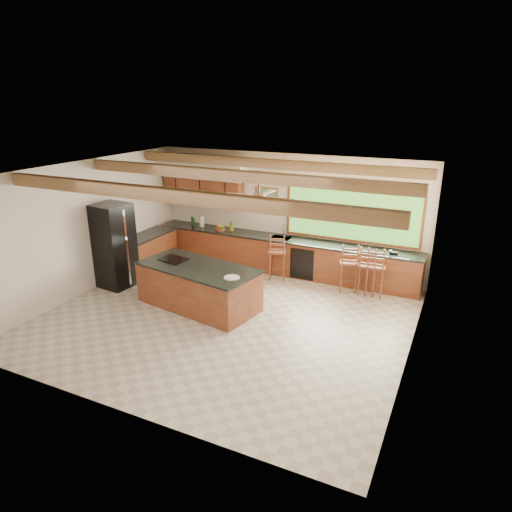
% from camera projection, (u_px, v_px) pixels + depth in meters
% --- Properties ---
extents(ground, '(7.20, 7.20, 0.00)m').
position_uv_depth(ground, '(227.00, 318.00, 9.42)').
color(ground, beige).
rests_on(ground, ground).
extents(room_shell, '(7.27, 6.54, 3.02)m').
position_uv_depth(room_shell, '(232.00, 206.00, 9.31)').
color(room_shell, silver).
rests_on(room_shell, ground).
extents(counter_run, '(7.12, 3.10, 1.23)m').
position_uv_depth(counter_run, '(245.00, 255.00, 11.75)').
color(counter_run, brown).
rests_on(counter_run, ground).
extents(island, '(2.80, 1.67, 0.93)m').
position_uv_depth(island, '(198.00, 286.00, 9.82)').
color(island, brown).
rests_on(island, ground).
extents(refrigerator, '(0.85, 0.83, 2.00)m').
position_uv_depth(refrigerator, '(114.00, 246.00, 10.73)').
color(refrigerator, black).
rests_on(refrigerator, ground).
extents(bar_stool_a, '(0.54, 0.54, 1.19)m').
position_uv_depth(bar_stool_a, '(276.00, 252.00, 11.19)').
color(bar_stool_a, brown).
rests_on(bar_stool_a, ground).
extents(bar_stool_b, '(0.54, 0.54, 1.18)m').
position_uv_depth(bar_stool_b, '(348.00, 263.00, 10.46)').
color(bar_stool_b, brown).
rests_on(bar_stool_b, ground).
extents(bar_stool_c, '(0.45, 0.45, 1.18)m').
position_uv_depth(bar_stool_c, '(376.00, 267.00, 10.21)').
color(bar_stool_c, brown).
rests_on(bar_stool_c, ground).
extents(bar_stool_d, '(0.43, 0.43, 1.17)m').
position_uv_depth(bar_stool_d, '(369.00, 267.00, 10.28)').
color(bar_stool_d, brown).
rests_on(bar_stool_d, ground).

